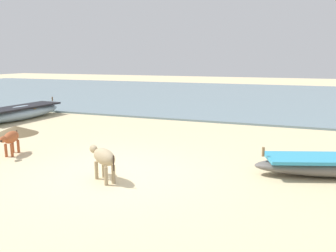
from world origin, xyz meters
name	(u,v)px	position (x,y,z in m)	size (l,w,h in m)	color
ground	(115,173)	(0.00, 0.00, 0.00)	(80.00, 80.00, 0.00)	beige
sea_water	(236,95)	(0.00, 16.50, 0.04)	(60.00, 20.00, 0.08)	slate
fishing_boat_2	(21,112)	(-6.89, 4.55, 0.30)	(1.38, 4.04, 0.75)	#8CA5B7
calf_near_rust	(11,138)	(-3.22, 0.33, 0.45)	(0.53, 0.93, 0.62)	#9E4C28
calf_far_dun	(103,158)	(0.01, -0.47, 0.49)	(0.96, 0.74, 0.68)	tan
debris_pile_0	(15,130)	(-5.01, 2.29, 0.14)	(1.44, 1.44, 0.28)	brown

